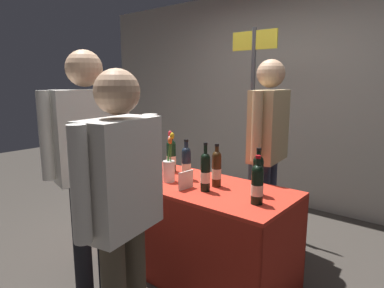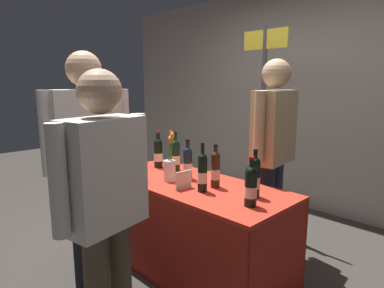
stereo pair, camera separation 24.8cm
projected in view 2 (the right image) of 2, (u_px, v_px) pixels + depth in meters
The scene contains 17 objects.
ground_plane at pixel (192, 270), 2.67m from camera, with size 12.00×12.00×0.00m, color #38332D.
back_partition at pixel (316, 99), 3.82m from camera, with size 6.36×0.12×2.60m, color #9E998E.
tasting_table at pixel (192, 211), 2.58m from camera, with size 1.56×0.68×0.73m.
featured_wine_bottle at pixel (202, 172), 2.31m from camera, with size 0.07×0.07×0.35m.
display_bottle_0 at pixel (158, 152), 2.98m from camera, with size 0.08×0.08×0.33m.
display_bottle_1 at pixel (251, 185), 2.04m from camera, with size 0.08×0.08×0.31m.
display_bottle_2 at pixel (215, 169), 2.41m from camera, with size 0.07×0.07×0.32m.
display_bottle_3 at pixel (175, 155), 2.86m from camera, with size 0.08×0.08×0.34m.
display_bottle_4 at pixel (188, 162), 2.62m from camera, with size 0.07×0.07×0.32m.
display_bottle_5 at pixel (255, 176), 2.20m from camera, with size 0.07×0.07×0.32m.
wine_glass_near_vendor at pixel (137, 161), 2.78m from camera, with size 0.08×0.08×0.14m.
flower_vase at pixel (170, 165), 2.56m from camera, with size 0.11×0.09×0.39m.
brochure_stand at pixel (184, 180), 2.38m from camera, with size 0.14×0.01×0.13m, color silver.
vendor_presenter at pixel (273, 142), 2.73m from camera, with size 0.26×0.60×1.67m.
taster_foreground_right at pixel (88, 152), 2.28m from camera, with size 0.31×0.58×1.69m.
taster_foreground_left at pixel (105, 198), 1.65m from camera, with size 0.28×0.57×1.55m.
booth_signpost at pixel (263, 107), 3.32m from camera, with size 0.49×0.04×2.01m.
Camera 2 is at (1.74, -1.72, 1.49)m, focal length 31.19 mm.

